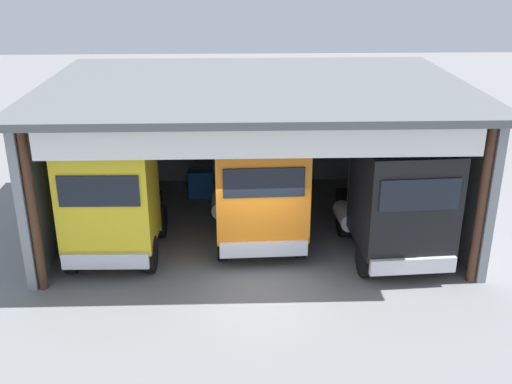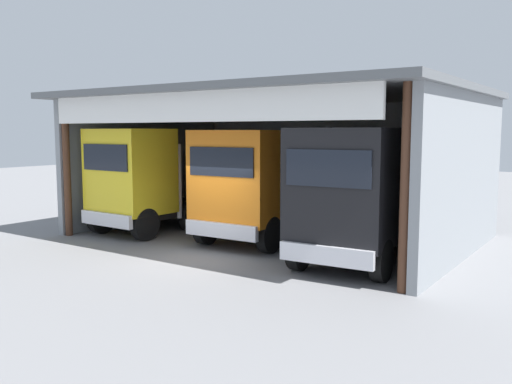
% 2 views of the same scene
% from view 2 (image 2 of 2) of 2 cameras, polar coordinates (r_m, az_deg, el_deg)
% --- Properties ---
extents(ground_plane, '(80.00, 80.00, 0.00)m').
position_cam_2_polar(ground_plane, '(15.32, -6.23, -6.97)').
color(ground_plane, slate).
rests_on(ground_plane, ground).
extents(workshop_shed, '(12.73, 9.16, 4.77)m').
position_cam_2_polar(workshop_shed, '(18.87, 3.39, 5.69)').
color(workshop_shed, gray).
rests_on(workshop_shed, ground).
extents(truck_yellow_center_left_bay, '(2.66, 4.68, 3.61)m').
position_cam_2_polar(truck_yellow_center_left_bay, '(19.09, -12.38, 1.22)').
color(truck_yellow_center_left_bay, yellow).
rests_on(truck_yellow_center_left_bay, ground).
extents(truck_orange_yard_outside, '(2.88, 5.15, 3.56)m').
position_cam_2_polar(truck_orange_yard_outside, '(16.90, -0.63, 0.82)').
color(truck_orange_yard_outside, orange).
rests_on(truck_orange_yard_outside, ground).
extents(truck_black_left_bay, '(2.84, 5.43, 3.65)m').
position_cam_2_polar(truck_black_left_bay, '(14.05, 9.88, -0.44)').
color(truck_black_left_bay, black).
rests_on(truck_black_left_bay, ground).
extents(oil_drum, '(0.58, 0.58, 0.88)m').
position_cam_2_polar(oil_drum, '(20.39, 11.52, -2.45)').
color(oil_drum, gold).
rests_on(oil_drum, ground).
extents(tool_cart, '(0.90, 0.60, 1.00)m').
position_cam_2_polar(tool_cart, '(21.53, 1.34, -1.69)').
color(tool_cart, '#1E59A5').
rests_on(tool_cart, ground).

